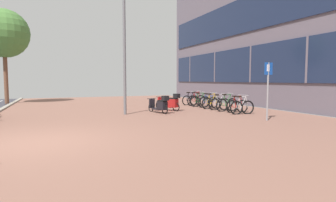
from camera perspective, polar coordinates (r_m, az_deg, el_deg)
ground at (r=8.30m, az=-15.37°, el=-7.68°), size 21.00×40.00×0.13m
bicycle_rack_00 at (r=14.01m, az=15.19°, el=-1.27°), size 1.34×0.48×0.98m
bicycle_rack_01 at (r=14.69m, az=14.21°, el=-1.02°), size 1.34×0.48×0.96m
bicycle_rack_02 at (r=15.16m, az=12.20°, el=-0.75°), size 1.41×0.48×1.02m
bicycle_rack_03 at (r=15.72m, az=10.68°, el=-0.61°), size 1.30×0.48×0.96m
bicycle_rack_04 at (r=16.26m, az=9.11°, el=-0.40°), size 1.36×0.48×0.98m
bicycle_rack_05 at (r=16.94m, az=8.42°, el=-0.23°), size 1.34×0.48×0.96m
bicycle_rack_06 at (r=17.45m, az=6.73°, el=-0.06°), size 1.33×0.48×0.98m
bicycle_rack_07 at (r=18.10m, az=5.94°, el=0.13°), size 1.37×0.48×1.01m
bicycle_rack_08 at (r=18.66m, az=4.67°, el=0.22°), size 1.32×0.48×0.95m
scooter_near at (r=15.10m, az=0.51°, el=-0.36°), size 0.96×1.72×0.98m
scooter_mid at (r=13.94m, az=-1.63°, el=-0.84°), size 0.71×1.76×0.94m
parking_sign at (r=12.02m, az=20.12°, el=3.19°), size 0.40×0.07×2.41m
lamp_post at (r=13.66m, az=-9.10°, el=11.81°), size 0.20×0.52×6.28m
street_tree at (r=23.04m, az=-31.03°, el=11.95°), size 3.41×3.41×6.70m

